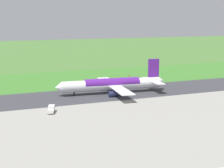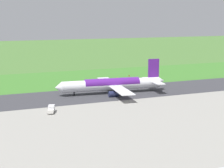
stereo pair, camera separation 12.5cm
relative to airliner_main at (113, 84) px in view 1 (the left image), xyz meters
The scene contains 8 objects.
ground_plane 4.60m from the airliner_main, ahead, with size 800.00×800.00×0.00m, color #477233.
runway_asphalt 4.57m from the airliner_main, ahead, with size 600.00×30.01×0.06m, color #38383D.
apron_concrete 48.91m from the airliner_main, 88.27° to the left, with size 440.00×110.00×0.05m, color gray.
grass_verge_foreground 34.95m from the airliner_main, 87.56° to the right, with size 600.00×80.00×0.04m, color #3C782B.
airliner_main is the anchor object (origin of this frame).
service_truck_baggage 41.37m from the airliner_main, 34.03° to the left, with size 3.86×6.21×2.65m.
no_stopping_sign 39.23m from the airliner_main, 125.61° to the right, with size 0.60×0.10×2.24m.
traffic_cone_orange 42.74m from the airliner_main, 114.98° to the right, with size 0.40×0.40×0.55m, color orange.
Camera 1 is at (57.06, 148.56, 35.70)m, focal length 54.93 mm.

